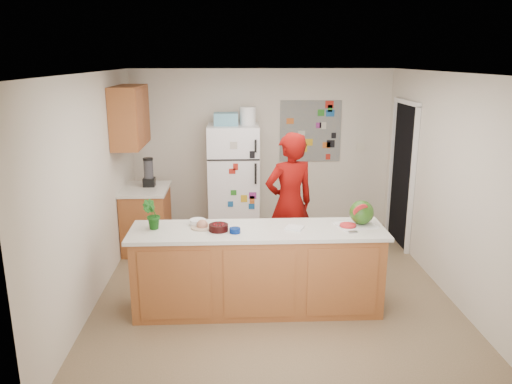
{
  "coord_description": "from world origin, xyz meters",
  "views": [
    {
      "loc": [
        -0.44,
        -5.43,
        2.65
      ],
      "look_at": [
        -0.19,
        0.2,
        1.13
      ],
      "focal_mm": 35.0,
      "sensor_mm": 36.0,
      "label": 1
    }
  ],
  "objects_px": {
    "watermelon": "(362,212)",
    "cherry_bowl": "(219,228)",
    "person": "(289,204)",
    "refrigerator": "(234,181)"
  },
  "relations": [
    {
      "from": "watermelon",
      "to": "cherry_bowl",
      "type": "relative_size",
      "value": 1.29
    },
    {
      "from": "refrigerator",
      "to": "watermelon",
      "type": "distance_m",
      "value": 2.68
    },
    {
      "from": "cherry_bowl",
      "to": "watermelon",
      "type": "bearing_deg",
      "value": 4.45
    },
    {
      "from": "refrigerator",
      "to": "watermelon",
      "type": "height_order",
      "value": "refrigerator"
    },
    {
      "from": "person",
      "to": "cherry_bowl",
      "type": "xyz_separation_m",
      "value": [
        -0.85,
        -1.0,
        0.06
      ]
    },
    {
      "from": "refrigerator",
      "to": "cherry_bowl",
      "type": "distance_m",
      "value": 2.43
    },
    {
      "from": "cherry_bowl",
      "to": "refrigerator",
      "type": "bearing_deg",
      "value": 86.24
    },
    {
      "from": "person",
      "to": "watermelon",
      "type": "bearing_deg",
      "value": 106.66
    },
    {
      "from": "watermelon",
      "to": "person",
      "type": "bearing_deg",
      "value": 127.39
    },
    {
      "from": "watermelon",
      "to": "refrigerator",
      "type": "bearing_deg",
      "value": 120.63
    }
  ]
}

